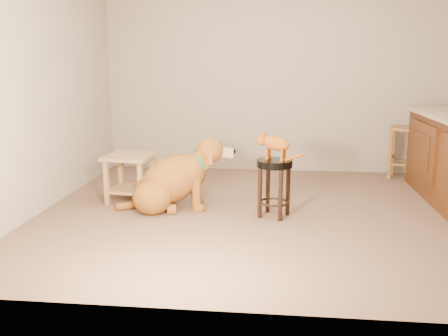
# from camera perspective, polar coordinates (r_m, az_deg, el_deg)

# --- Properties ---
(floor) EXTENTS (4.50, 4.00, 0.01)m
(floor) POSITION_cam_1_polar(r_m,az_deg,el_deg) (4.94, 5.25, -5.17)
(floor) COLOR brown
(floor) RESTS_ON ground
(room_shell) EXTENTS (4.54, 4.04, 2.62)m
(room_shell) POSITION_cam_1_polar(r_m,az_deg,el_deg) (4.72, 5.66, 14.64)
(room_shell) COLOR #A19582
(room_shell) RESTS_ON ground
(padded_stool) EXTENTS (0.37, 0.37, 0.55)m
(padded_stool) POSITION_cam_1_polar(r_m,az_deg,el_deg) (4.75, 5.78, -0.97)
(padded_stool) COLOR black
(padded_stool) RESTS_ON ground
(wood_stool) EXTENTS (0.45, 0.45, 0.66)m
(wood_stool) POSITION_cam_1_polar(r_m,az_deg,el_deg) (6.70, 19.84, 1.75)
(wood_stool) COLOR brown
(wood_stool) RESTS_ON ground
(side_table) EXTENTS (0.52, 0.52, 0.50)m
(side_table) POSITION_cam_1_polar(r_m,az_deg,el_deg) (5.36, -10.70, -0.30)
(side_table) COLOR #967045
(side_table) RESTS_ON ground
(golden_retriever) EXTENTS (1.20, 0.67, 0.77)m
(golden_retriever) POSITION_cam_1_polar(r_m,az_deg,el_deg) (5.01, -5.97, -1.53)
(golden_retriever) COLOR brown
(golden_retriever) RESTS_ON ground
(tabby_kitten) EXTENTS (0.45, 0.22, 0.28)m
(tabby_kitten) POSITION_cam_1_polar(r_m,az_deg,el_deg) (4.69, 5.74, 2.78)
(tabby_kitten) COLOR #87430D
(tabby_kitten) RESTS_ON padded_stool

